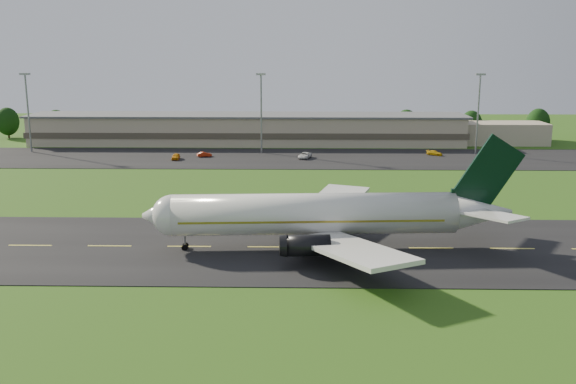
{
  "coord_description": "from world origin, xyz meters",
  "views": [
    {
      "loc": [
        15.32,
        -83.61,
        26.75
      ],
      "look_at": [
        13.37,
        8.0,
        6.0
      ],
      "focal_mm": 40.0,
      "sensor_mm": 36.0,
      "label": 1
    }
  ],
  "objects_px": {
    "airliner": "(321,215)",
    "light_mast_east": "(479,104)",
    "service_vehicle_d": "(434,153)",
    "light_mast_west": "(27,103)",
    "service_vehicle_c": "(305,155)",
    "service_vehicle_a": "(176,156)",
    "light_mast_centre": "(261,104)",
    "terminal": "(270,130)",
    "service_vehicle_b": "(204,154)"
  },
  "relations": [
    {
      "from": "terminal",
      "to": "service_vehicle_a",
      "type": "xyz_separation_m",
      "value": [
        -21.62,
        -26.87,
        -3.16
      ]
    },
    {
      "from": "terminal",
      "to": "light_mast_centre",
      "type": "height_order",
      "value": "light_mast_centre"
    },
    {
      "from": "light_mast_centre",
      "to": "service_vehicle_c",
      "type": "relative_size",
      "value": 3.88
    },
    {
      "from": "airliner",
      "to": "terminal",
      "type": "relative_size",
      "value": 0.35
    },
    {
      "from": "service_vehicle_a",
      "to": "service_vehicle_c",
      "type": "distance_m",
      "value": 31.44
    },
    {
      "from": "light_mast_west",
      "to": "service_vehicle_d",
      "type": "distance_m",
      "value": 104.62
    },
    {
      "from": "light_mast_east",
      "to": "service_vehicle_d",
      "type": "bearing_deg",
      "value": -164.07
    },
    {
      "from": "airliner",
      "to": "service_vehicle_c",
      "type": "relative_size",
      "value": 9.77
    },
    {
      "from": "light_mast_east",
      "to": "service_vehicle_c",
      "type": "bearing_deg",
      "value": -169.17
    },
    {
      "from": "service_vehicle_c",
      "to": "service_vehicle_d",
      "type": "distance_m",
      "value": 33.15
    },
    {
      "from": "airliner",
      "to": "service_vehicle_a",
      "type": "height_order",
      "value": "airliner"
    },
    {
      "from": "light_mast_west",
      "to": "service_vehicle_b",
      "type": "height_order",
      "value": "light_mast_west"
    },
    {
      "from": "light_mast_west",
      "to": "light_mast_east",
      "type": "distance_m",
      "value": 115.0
    },
    {
      "from": "light_mast_east",
      "to": "service_vehicle_c",
      "type": "distance_m",
      "value": 46.21
    },
    {
      "from": "light_mast_east",
      "to": "airliner",
      "type": "bearing_deg",
      "value": -117.74
    },
    {
      "from": "light_mast_west",
      "to": "service_vehicle_d",
      "type": "height_order",
      "value": "light_mast_west"
    },
    {
      "from": "service_vehicle_d",
      "to": "terminal",
      "type": "bearing_deg",
      "value": 100.02
    },
    {
      "from": "service_vehicle_b",
      "to": "light_mast_centre",
      "type": "bearing_deg",
      "value": -85.8
    },
    {
      "from": "light_mast_east",
      "to": "service_vehicle_d",
      "type": "relative_size",
      "value": 5.05
    },
    {
      "from": "light_mast_west",
      "to": "airliner",
      "type": "bearing_deg",
      "value": -47.62
    },
    {
      "from": "light_mast_east",
      "to": "service_vehicle_a",
      "type": "height_order",
      "value": "light_mast_east"
    },
    {
      "from": "terminal",
      "to": "light_mast_east",
      "type": "bearing_deg",
      "value": -16.8
    },
    {
      "from": "airliner",
      "to": "light_mast_east",
      "type": "relative_size",
      "value": 2.52
    },
    {
      "from": "service_vehicle_b",
      "to": "service_vehicle_c",
      "type": "distance_m",
      "value": 25.07
    },
    {
      "from": "light_mast_centre",
      "to": "light_mast_west",
      "type": "bearing_deg",
      "value": 180.0
    },
    {
      "from": "service_vehicle_c",
      "to": "service_vehicle_d",
      "type": "height_order",
      "value": "service_vehicle_c"
    },
    {
      "from": "light_mast_centre",
      "to": "light_mast_east",
      "type": "height_order",
      "value": "same"
    },
    {
      "from": "airliner",
      "to": "service_vehicle_a",
      "type": "bearing_deg",
      "value": 112.02
    },
    {
      "from": "service_vehicle_b",
      "to": "airliner",
      "type": "bearing_deg",
      "value": 178.75
    },
    {
      "from": "service_vehicle_a",
      "to": "light_mast_west",
      "type": "bearing_deg",
      "value": 161.92
    },
    {
      "from": "terminal",
      "to": "service_vehicle_b",
      "type": "xyz_separation_m",
      "value": [
        -15.27,
        -22.81,
        -3.3
      ]
    },
    {
      "from": "airliner",
      "to": "service_vehicle_b",
      "type": "relative_size",
      "value": 14.26
    },
    {
      "from": "light_mast_west",
      "to": "service_vehicle_a",
      "type": "relative_size",
      "value": 4.77
    },
    {
      "from": "service_vehicle_c",
      "to": "service_vehicle_b",
      "type": "bearing_deg",
      "value": -168.83
    },
    {
      "from": "light_mast_west",
      "to": "light_mast_east",
      "type": "xyz_separation_m",
      "value": [
        115.0,
        0.0,
        0.0
      ]
    },
    {
      "from": "terminal",
      "to": "light_mast_east",
      "type": "xyz_separation_m",
      "value": [
        53.6,
        -16.18,
        8.75
      ]
    },
    {
      "from": "light_mast_centre",
      "to": "service_vehicle_a",
      "type": "distance_m",
      "value": 25.78
    },
    {
      "from": "light_mast_west",
      "to": "terminal",
      "type": "bearing_deg",
      "value": 14.76
    },
    {
      "from": "terminal",
      "to": "service_vehicle_d",
      "type": "relative_size",
      "value": 36.0
    },
    {
      "from": "light_mast_east",
      "to": "service_vehicle_b",
      "type": "xyz_separation_m",
      "value": [
        -68.87,
        -6.63,
        -12.05
      ]
    },
    {
      "from": "service_vehicle_c",
      "to": "airliner",
      "type": "bearing_deg",
      "value": -73.35
    },
    {
      "from": "light_mast_centre",
      "to": "airliner",
      "type": "bearing_deg",
      "value": -80.8
    },
    {
      "from": "airliner",
      "to": "service_vehicle_d",
      "type": "relative_size",
      "value": 12.74
    },
    {
      "from": "terminal",
      "to": "service_vehicle_d",
      "type": "distance_m",
      "value": 46.8
    },
    {
      "from": "service_vehicle_d",
      "to": "service_vehicle_a",
      "type": "bearing_deg",
      "value": 131.21
    },
    {
      "from": "light_mast_west",
      "to": "light_mast_east",
      "type": "bearing_deg",
      "value": 0.0
    },
    {
      "from": "light_mast_west",
      "to": "service_vehicle_d",
      "type": "relative_size",
      "value": 5.05
    },
    {
      "from": "airliner",
      "to": "light_mast_east",
      "type": "bearing_deg",
      "value": 58.69
    },
    {
      "from": "light_mast_west",
      "to": "service_vehicle_c",
      "type": "distance_m",
      "value": 72.62
    },
    {
      "from": "service_vehicle_b",
      "to": "service_vehicle_c",
      "type": "bearing_deg",
      "value": -115.37
    }
  ]
}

